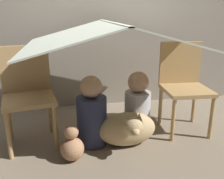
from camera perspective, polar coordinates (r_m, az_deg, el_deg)
ground_plane at (r=2.35m, az=0.38°, el=-11.66°), size 8.80×8.80×0.00m
wall_back at (r=3.05m, az=-3.39°, el=19.44°), size 7.00×0.05×2.50m
chair_left at (r=2.30m, az=-18.69°, el=-0.35°), size 0.49×0.49×0.86m
chair_right at (r=2.53m, az=16.05°, el=1.52°), size 0.45×0.45×0.86m
sheet_canopy at (r=2.14m, az=-0.00°, el=12.50°), size 1.45×1.26×0.21m
person_front at (r=2.20m, az=-4.66°, el=-5.75°), size 0.26×0.26×0.63m
person_second at (r=2.36m, az=5.84°, el=-4.01°), size 0.24×0.24×0.63m
dog at (r=2.20m, az=3.54°, el=-8.91°), size 0.52×0.44×0.38m
plush_toy at (r=2.06m, az=-9.12°, el=-12.60°), size 0.19×0.19×0.30m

